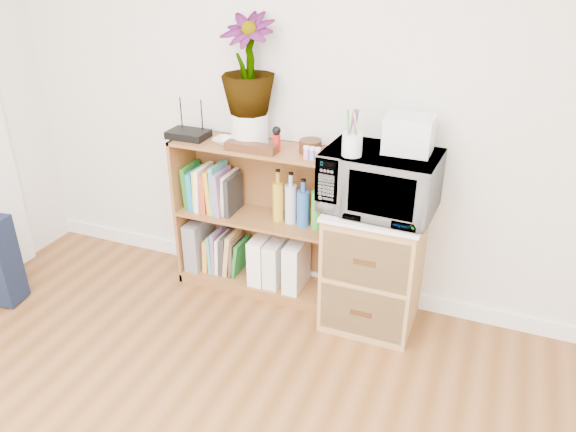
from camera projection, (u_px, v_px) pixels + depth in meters
The scene contains 21 objects.
skirting_board at pixel (317, 279), 3.59m from camera, with size 4.00×0.02×0.10m, color white.
bookshelf at pixel (257, 220), 3.40m from camera, with size 1.00×0.30×0.95m, color brown.
wicker_unit at pixel (373, 268), 3.15m from camera, with size 0.50×0.45×0.70m, color #9E7542.
microwave at pixel (380, 181), 2.90m from camera, with size 0.58×0.39×0.32m, color white.
pen_cup at pixel (352, 145), 2.76m from camera, with size 0.10×0.10×0.11m, color white.
small_appliance at pixel (409, 134), 2.79m from camera, with size 0.23×0.20×0.19m, color silver.
router at pixel (188, 134), 3.31m from camera, with size 0.24×0.16×0.04m, color black.
white_bowl at pixel (225, 141), 3.22m from camera, with size 0.13×0.13×0.03m, color silver.
plant_pot at pixel (250, 129), 3.18m from camera, with size 0.21×0.21×0.18m, color silver.
potted_plant at pixel (248, 65), 3.02m from camera, with size 0.30×0.30×0.53m, color #327D32.
trinket_box at pixel (251, 148), 3.09m from camera, with size 0.30×0.07×0.05m, color #3B1F10.
kokeshi_doll at pixel (277, 143), 3.09m from camera, with size 0.04×0.04×0.10m, color #9F1713.
wooden_bowl at pixel (310, 146), 3.07m from camera, with size 0.12×0.12×0.07m, color #351B0E.
paint_jars at pixel (312, 154), 2.98m from camera, with size 0.12×0.04×0.06m, color pink.
file_box at pixel (199, 242), 3.65m from camera, with size 0.10×0.26×0.32m, color slate.
magazine_holder_left at pixel (261, 258), 3.50m from camera, with size 0.09×0.24×0.30m, color white.
magazine_holder_mid at pixel (276, 262), 3.47m from camera, with size 0.09×0.23×0.29m, color silver.
magazine_holder_right at pixel (296, 264), 3.42m from camera, with size 0.10×0.25×0.31m, color white.
cookbooks at pixel (212, 189), 3.43m from camera, with size 0.33×0.20×0.31m.
liquor_bottles at pixel (297, 201), 3.24m from camera, with size 0.31×0.07×0.31m.
lower_books at pixel (225, 252), 3.61m from camera, with size 0.26×0.19×0.28m.
Camera 1 is at (0.96, -0.64, 2.02)m, focal length 35.00 mm.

